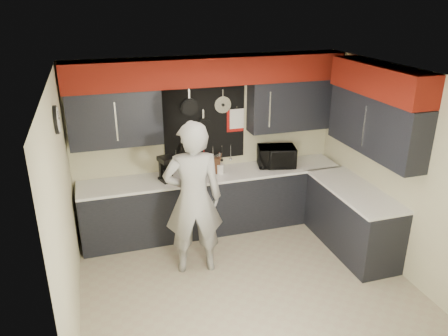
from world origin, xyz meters
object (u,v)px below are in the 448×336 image
object	(u,v)px
coffee_maker	(166,168)
microwave	(276,156)
utensil_crock	(220,169)
person	(193,199)
knife_block	(217,165)

from	to	relation	value
coffee_maker	microwave	bearing A→B (deg)	-15.31
utensil_crock	person	world-z (taller)	person
microwave	coffee_maker	xyz separation A→B (m)	(-1.70, -0.04, 0.03)
microwave	coffee_maker	world-z (taller)	coffee_maker
microwave	person	xyz separation A→B (m)	(-1.53, -0.95, -0.06)
utensil_crock	coffee_maker	bearing A→B (deg)	-179.71
knife_block	utensil_crock	bearing A→B (deg)	-18.40
knife_block	coffee_maker	size ratio (longest dim) A/B	0.68
knife_block	utensil_crock	distance (m)	0.07
knife_block	person	distance (m)	1.11
microwave	person	world-z (taller)	person
knife_block	person	xyz separation A→B (m)	(-0.58, -0.95, -0.03)
utensil_crock	person	bearing A→B (deg)	-124.20
microwave	knife_block	distance (m)	0.96
knife_block	coffee_maker	xyz separation A→B (m)	(-0.75, -0.04, 0.06)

